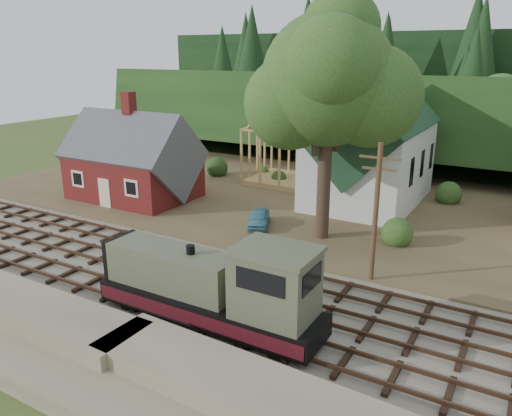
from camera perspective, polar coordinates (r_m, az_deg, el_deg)
The scene contains 16 objects.
ground at distance 27.58m, azimuth -4.67°, elevation -9.51°, with size 140.00×140.00×0.00m, color #384C1E.
embankment at distance 22.17m, azimuth -17.84°, elevation -17.79°, with size 64.00×5.00×1.60m, color #7F7259.
railroad_bed at distance 27.54m, azimuth -4.67°, elevation -9.37°, with size 64.00×11.00×0.16m, color #726B5B.
village_flat at distance 42.48m, azimuth 9.20°, elevation 0.36°, with size 64.00×26.00×0.30m, color brown.
hillside at distance 64.91m, azimuth 16.92°, elevation 5.63°, with size 70.00×28.00×8.00m, color #1E3F19.
ridge at distance 80.35m, azimuth 19.66°, elevation 7.53°, with size 80.00×20.00×12.00m, color black.
depot at distance 44.31m, azimuth -13.85°, elevation 4.89°, with size 10.80×7.41×9.00m.
church at distance 42.23m, azimuth 12.91°, elevation 7.07°, with size 8.40×15.17×13.00m.
timber_frame at distance 47.58m, azimuth 4.36°, elevation 6.25°, with size 8.20×6.20×6.99m.
lattice_tower at distance 52.21m, azimuth 7.51°, elevation 14.64°, with size 3.20×3.20×12.12m.
big_tree at distance 32.56m, azimuth 8.54°, elevation 13.29°, with size 10.90×8.40×14.70m.
telegraph_pole_near at distance 27.56m, azimuth 13.53°, elevation -0.43°, with size 2.20×0.28×8.00m.
locomotive at distance 23.39m, azimuth -4.65°, elevation -9.21°, with size 11.15×2.79×4.49m.
car_blue at distance 36.22m, azimuth 0.31°, elevation -1.16°, with size 1.45×3.62×1.23m, color #5296B0.
car_green at distance 46.75m, azimuth -18.82°, elevation 2.10°, with size 1.14×3.27×1.08m, color gray.
patio_set at distance 41.30m, azimuth -12.61°, elevation 3.04°, with size 2.31×2.31×2.57m.
Camera 1 is at (14.17, -20.10, 12.50)m, focal length 35.00 mm.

